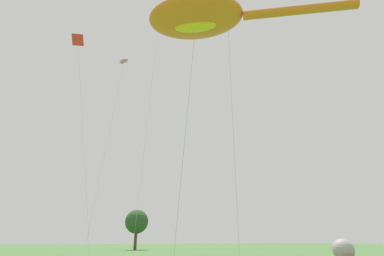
{
  "coord_description": "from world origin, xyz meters",
  "views": [
    {
      "loc": [
        -6.98,
        -1.05,
        1.61
      ],
      "look_at": [
        -0.65,
        10.25,
        6.7
      ],
      "focal_mm": 26.82,
      "sensor_mm": 36.0,
      "label": 1
    }
  ],
  "objects_px": {
    "small_kite_tiny_distant": "(123,63)",
    "big_show_kite": "(201,18)",
    "small_kite_streamer_purple": "(160,13)",
    "small_kite_bird_shape": "(78,48)",
    "tree_oak_right": "(137,222)"
  },
  "relations": [
    {
      "from": "small_kite_tiny_distant",
      "to": "big_show_kite",
      "type": "bearing_deg",
      "value": -11.55
    },
    {
      "from": "small_kite_streamer_purple",
      "to": "big_show_kite",
      "type": "bearing_deg",
      "value": -11.49
    },
    {
      "from": "big_show_kite",
      "to": "small_kite_streamer_purple",
      "type": "bearing_deg",
      "value": -60.3
    },
    {
      "from": "big_show_kite",
      "to": "small_kite_tiny_distant",
      "type": "xyz_separation_m",
      "value": [
        -1.51,
        12.12,
        3.38
      ]
    },
    {
      "from": "small_kite_bird_shape",
      "to": "tree_oak_right",
      "type": "bearing_deg",
      "value": -7.66
    },
    {
      "from": "big_show_kite",
      "to": "tree_oak_right",
      "type": "bearing_deg",
      "value": -67.49
    },
    {
      "from": "big_show_kite",
      "to": "small_kite_tiny_distant",
      "type": "height_order",
      "value": "small_kite_tiny_distant"
    },
    {
      "from": "small_kite_bird_shape",
      "to": "big_show_kite",
      "type": "bearing_deg",
      "value": -135.4
    },
    {
      "from": "small_kite_tiny_distant",
      "to": "small_kite_streamer_purple",
      "type": "relative_size",
      "value": 0.72
    },
    {
      "from": "small_kite_streamer_purple",
      "to": "tree_oak_right",
      "type": "height_order",
      "value": "small_kite_streamer_purple"
    },
    {
      "from": "small_kite_tiny_distant",
      "to": "small_kite_bird_shape",
      "type": "distance_m",
      "value": 4.84
    },
    {
      "from": "small_kite_streamer_purple",
      "to": "tree_oak_right",
      "type": "bearing_deg",
      "value": 159.03
    },
    {
      "from": "big_show_kite",
      "to": "small_kite_bird_shape",
      "type": "bearing_deg",
      "value": -30.9
    },
    {
      "from": "small_kite_tiny_distant",
      "to": "small_kite_streamer_purple",
      "type": "distance_m",
      "value": 7.28
    },
    {
      "from": "small_kite_bird_shape",
      "to": "small_kite_streamer_purple",
      "type": "distance_m",
      "value": 9.21
    }
  ]
}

